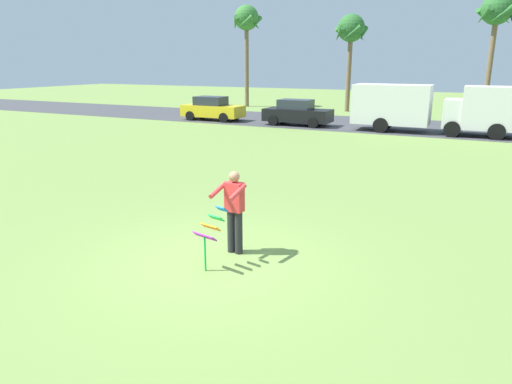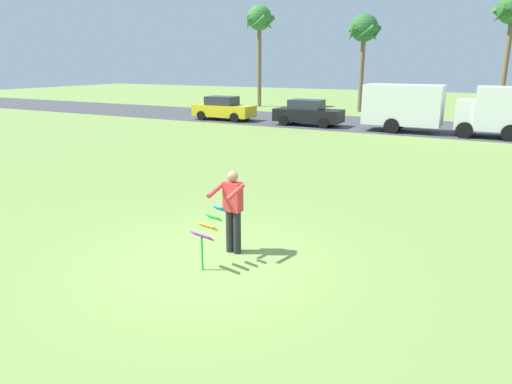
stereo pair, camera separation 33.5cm
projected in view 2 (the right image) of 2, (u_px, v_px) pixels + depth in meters
ground_plane at (211, 260)px, 9.19m from camera, size 120.00×120.00×0.00m
road_strip at (410, 127)px, 28.28m from camera, size 120.00×8.00×0.01m
person_kite_flyer at (233, 209)px, 9.31m from camera, size 0.56×0.67×1.73m
kite_held at (208, 229)px, 8.67m from camera, size 0.53×0.69×1.17m
parked_car_yellow at (223, 109)px, 31.39m from camera, size 4.21×1.84×1.60m
parked_car_black at (308, 113)px, 28.63m from camera, size 4.20×1.84×1.60m
parked_truck_white_box at (418, 107)px, 25.54m from camera, size 6.71×2.14×2.62m
palm_tree_left_near at (259, 22)px, 39.52m from camera, size 2.58×2.71×8.56m
palm_tree_right_near at (364, 32)px, 35.38m from camera, size 2.58×2.71×7.43m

